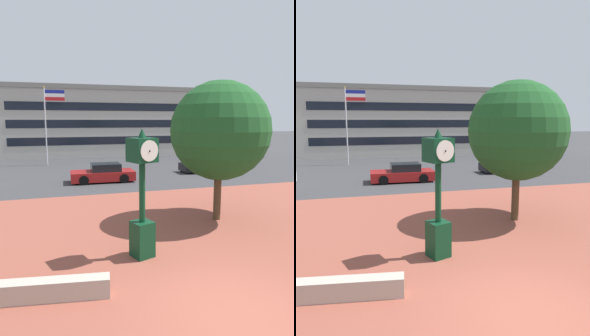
# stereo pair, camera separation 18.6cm
# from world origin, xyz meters

# --- Properties ---
(ground_plane) EXTENTS (200.00, 200.00, 0.00)m
(ground_plane) POSITION_xyz_m (0.00, 0.00, 0.00)
(ground_plane) COLOR #38383A
(plaza_brick_paving) EXTENTS (44.00, 16.01, 0.01)m
(plaza_brick_paving) POSITION_xyz_m (0.00, 4.00, 0.00)
(plaza_brick_paving) COLOR brown
(plaza_brick_paving) RESTS_ON ground
(planter_wall) EXTENTS (3.22, 0.83, 0.50)m
(planter_wall) POSITION_xyz_m (-4.13, 1.65, 0.25)
(planter_wall) COLOR #ADA393
(planter_wall) RESTS_ON ground
(street_clock) EXTENTS (0.92, 0.94, 4.01)m
(street_clock) POSITION_xyz_m (-1.21, 3.33, 1.99)
(street_clock) COLOR #0C381E
(street_clock) RESTS_ON ground
(plaza_tree) EXTENTS (4.44, 4.13, 5.88)m
(plaza_tree) POSITION_xyz_m (3.08, 6.17, 3.72)
(plaza_tree) COLOR #4C3823
(plaza_tree) RESTS_ON ground
(car_street_near) EXTENTS (4.39, 2.04, 1.28)m
(car_street_near) POSITION_xyz_m (-0.63, 15.80, 0.57)
(car_street_near) COLOR maroon
(car_street_near) RESTS_ON ground
(car_street_far) EXTENTS (4.40, 1.93, 1.28)m
(car_street_far) POSITION_xyz_m (8.26, 17.58, 0.57)
(car_street_far) COLOR black
(car_street_far) RESTS_ON ground
(flagpole_primary) EXTENTS (1.90, 0.14, 7.34)m
(flagpole_primary) POSITION_xyz_m (-4.36, 25.36, 4.51)
(flagpole_primary) COLOR silver
(flagpole_primary) RESTS_ON ground
(civic_building) EXTENTS (30.60, 14.50, 8.22)m
(civic_building) POSITION_xyz_m (4.66, 37.59, 4.12)
(civic_building) COLOR #B2ADA3
(civic_building) RESTS_ON ground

